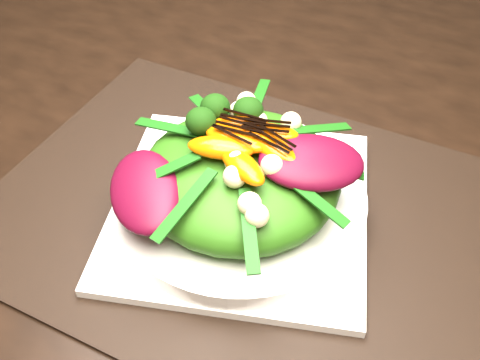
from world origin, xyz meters
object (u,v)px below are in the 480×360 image
at_px(placemat, 240,211).
at_px(orange_segment, 235,133).
at_px(dining_table, 155,98).
at_px(lettuce_mound, 240,176).
at_px(salad_bowl, 240,197).
at_px(plate_base, 240,207).

xyz_separation_m(placemat, orange_segment, (-0.01, 0.01, 0.09)).
xyz_separation_m(dining_table, lettuce_mound, (0.20, -0.14, 0.07)).
height_order(salad_bowl, lettuce_mound, lettuce_mound).
bearing_deg(orange_segment, plate_base, -44.47).
bearing_deg(salad_bowl, placemat, 0.00).
height_order(lettuce_mound, orange_segment, orange_segment).
bearing_deg(placemat, salad_bowl, 180.00).
distance_m(salad_bowl, lettuce_mound, 0.03).
height_order(plate_base, lettuce_mound, lettuce_mound).
distance_m(placemat, plate_base, 0.01).
relative_size(dining_table, lettuce_mound, 8.36).
relative_size(placemat, lettuce_mound, 2.59).
bearing_deg(orange_segment, placemat, -44.47).
bearing_deg(dining_table, lettuce_mound, -35.59).
distance_m(placemat, lettuce_mound, 0.05).
bearing_deg(salad_bowl, orange_segment, 135.53).
xyz_separation_m(placemat, salad_bowl, (-0.00, 0.00, 0.02)).
distance_m(placemat, salad_bowl, 0.02).
height_order(plate_base, salad_bowl, salad_bowl).
relative_size(plate_base, orange_segment, 4.14).
xyz_separation_m(placemat, lettuce_mound, (-0.00, 0.00, 0.05)).
bearing_deg(dining_table, placemat, -35.59).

